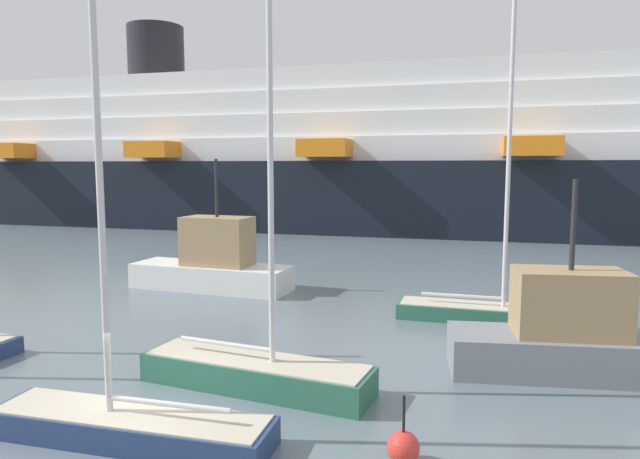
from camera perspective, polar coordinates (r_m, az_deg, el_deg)
ground_plane at (r=15.13m, az=-16.85°, el=-18.08°), size 600.00×600.00×0.00m
sailboat_0 at (r=14.10m, az=-18.65°, el=-17.68°), size 6.67×1.75×10.61m
sailboat_1 at (r=23.79m, az=16.68°, el=-7.43°), size 7.20×1.68×12.74m
sailboat_5 at (r=16.35m, az=-6.51°, el=-13.81°), size 6.83×2.43×10.62m
fishing_boat_0 at (r=28.93m, az=-10.71°, el=-3.37°), size 8.30×2.88×6.55m
fishing_boat_1 at (r=18.66m, az=24.52°, el=-9.89°), size 7.85×3.35×5.83m
channel_buoy_0 at (r=12.76m, az=8.41°, el=-20.95°), size 0.69×0.69×1.48m
cruise_ship at (r=58.17m, az=2.64°, el=7.09°), size 121.26×19.69×21.44m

